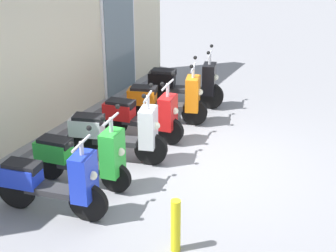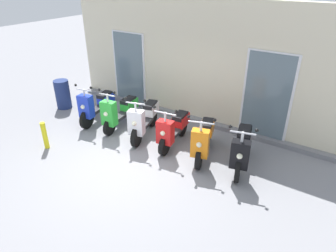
{
  "view_description": "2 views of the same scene",
  "coord_description": "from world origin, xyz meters",
  "views": [
    {
      "loc": [
        -6.67,
        -2.71,
        3.89
      ],
      "look_at": [
        -0.08,
        0.59,
        0.62
      ],
      "focal_mm": 54.69,
      "sensor_mm": 36.0,
      "label": 1
    },
    {
      "loc": [
        3.93,
        -4.18,
        3.98
      ],
      "look_at": [
        0.61,
        0.85,
        0.8
      ],
      "focal_mm": 31.97,
      "sensor_mm": 36.0,
      "label": 2
    }
  ],
  "objects": [
    {
      "name": "scooter_green",
      "position": [
        -1.32,
        1.34,
        0.48
      ],
      "size": [
        0.56,
        1.55,
        1.27
      ],
      "color": "black",
      "rests_on": "ground_plane"
    },
    {
      "name": "ground_plane",
      "position": [
        0.0,
        0.0,
        0.0
      ],
      "size": [
        40.0,
        40.0,
        0.0
      ],
      "primitive_type": "plane",
      "color": "gray"
    },
    {
      "name": "scooter_orange",
      "position": [
        1.31,
        1.3,
        0.47
      ],
      "size": [
        0.8,
        1.54,
        1.26
      ],
      "color": "black",
      "rests_on": "ground_plane"
    },
    {
      "name": "scooter_red",
      "position": [
        0.44,
        1.35,
        0.45
      ],
      "size": [
        0.61,
        1.52,
        1.21
      ],
      "color": "black",
      "rests_on": "ground_plane"
    },
    {
      "name": "storefront_facade",
      "position": [
        0.0,
        3.03,
        1.63
      ],
      "size": [
        8.17,
        0.5,
        3.37
      ],
      "color": "beige",
      "rests_on": "ground_plane"
    },
    {
      "name": "scooter_white",
      "position": [
        -0.44,
        1.31,
        0.49
      ],
      "size": [
        0.76,
        1.64,
        1.28
      ],
      "color": "black",
      "rests_on": "ground_plane"
    },
    {
      "name": "curb_bollard",
      "position": [
        -2.11,
        -0.53,
        0.35
      ],
      "size": [
        0.12,
        0.12,
        0.7
      ],
      "primitive_type": "cylinder",
      "color": "yellow",
      "rests_on": "ground_plane"
    },
    {
      "name": "trash_bin",
      "position": [
        -3.71,
        1.35,
        0.45
      ],
      "size": [
        0.46,
        0.46,
        0.91
      ],
      "primitive_type": "cylinder",
      "color": "navy",
      "rests_on": "ground_plane"
    },
    {
      "name": "scooter_blue",
      "position": [
        -2.13,
        1.27,
        0.49
      ],
      "size": [
        0.63,
        1.6,
        1.26
      ],
      "color": "black",
      "rests_on": "ground_plane"
    },
    {
      "name": "scooter_black",
      "position": [
        2.21,
        1.36,
        0.5
      ],
      "size": [
        0.74,
        1.59,
        1.26
      ],
      "color": "black",
      "rests_on": "ground_plane"
    }
  ]
}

